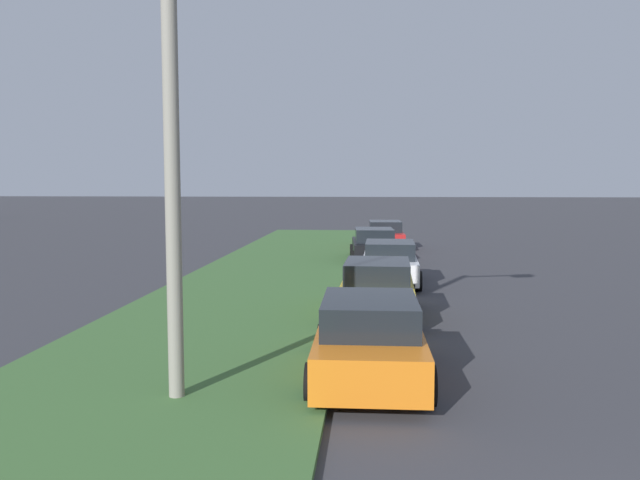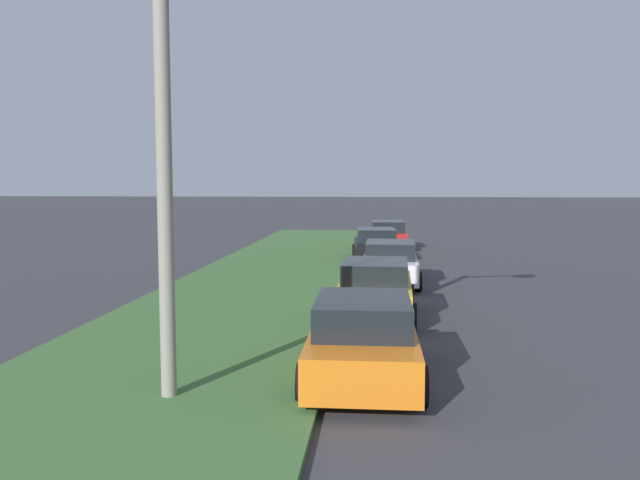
{
  "view_description": "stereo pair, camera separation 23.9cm",
  "coord_description": "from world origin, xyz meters",
  "px_view_note": "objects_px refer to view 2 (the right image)",
  "views": [
    {
      "loc": [
        -4.43,
        3.83,
        3.44
      ],
      "look_at": [
        15.98,
        5.5,
        1.59
      ],
      "focal_mm": 35.72,
      "sensor_mm": 36.0,
      "label": 1
    },
    {
      "loc": [
        -4.41,
        3.59,
        3.44
      ],
      "look_at": [
        15.98,
        5.5,
        1.59
      ],
      "focal_mm": 35.72,
      "sensor_mm": 36.0,
      "label": 2
    }
  ],
  "objects_px": {
    "parked_car_orange": "(363,339)",
    "parked_car_red": "(388,235)",
    "parked_car_yellow": "(375,290)",
    "parked_car_white": "(390,263)",
    "streetlight": "(187,120)",
    "parked_car_black": "(376,246)"
  },
  "relations": [
    {
      "from": "parked_car_black",
      "to": "streetlight",
      "type": "bearing_deg",
      "value": 168.3
    },
    {
      "from": "parked_car_orange",
      "to": "parked_car_white",
      "type": "xyz_separation_m",
      "value": [
        10.55,
        -0.64,
        0.0
      ]
    },
    {
      "from": "parked_car_orange",
      "to": "parked_car_red",
      "type": "relative_size",
      "value": 0.99
    },
    {
      "from": "parked_car_yellow",
      "to": "parked_car_white",
      "type": "xyz_separation_m",
      "value": [
        5.34,
        -0.46,
        0.0
      ]
    },
    {
      "from": "parked_car_white",
      "to": "parked_car_black",
      "type": "bearing_deg",
      "value": 5.95
    },
    {
      "from": "streetlight",
      "to": "parked_car_white",
      "type": "bearing_deg",
      "value": -15.37
    },
    {
      "from": "parked_car_red",
      "to": "parked_car_orange",
      "type": "bearing_deg",
      "value": 176.43
    },
    {
      "from": "parked_car_white",
      "to": "parked_car_red",
      "type": "xyz_separation_m",
      "value": [
        11.53,
        -0.07,
        0.0
      ]
    },
    {
      "from": "parked_car_orange",
      "to": "streetlight",
      "type": "relative_size",
      "value": 0.58
    },
    {
      "from": "parked_car_white",
      "to": "parked_car_black",
      "type": "relative_size",
      "value": 0.99
    },
    {
      "from": "parked_car_yellow",
      "to": "parked_car_black",
      "type": "height_order",
      "value": "same"
    },
    {
      "from": "parked_car_white",
      "to": "parked_car_red",
      "type": "bearing_deg",
      "value": 0.74
    },
    {
      "from": "parked_car_yellow",
      "to": "parked_car_red",
      "type": "height_order",
      "value": "same"
    },
    {
      "from": "parked_car_orange",
      "to": "streetlight",
      "type": "bearing_deg",
      "value": 117.23
    },
    {
      "from": "parked_car_black",
      "to": "streetlight",
      "type": "distance_m",
      "value": 18.6
    },
    {
      "from": "parked_car_orange",
      "to": "parked_car_yellow",
      "type": "distance_m",
      "value": 5.21
    },
    {
      "from": "parked_car_red",
      "to": "parked_car_white",
      "type": "bearing_deg",
      "value": 177.92
    },
    {
      "from": "parked_car_white",
      "to": "parked_car_red",
      "type": "relative_size",
      "value": 1.0
    },
    {
      "from": "parked_car_yellow",
      "to": "parked_car_black",
      "type": "xyz_separation_m",
      "value": [
        11.41,
        0.06,
        0.0
      ]
    },
    {
      "from": "parked_car_red",
      "to": "streetlight",
      "type": "bearing_deg",
      "value": 170.13
    },
    {
      "from": "parked_car_orange",
      "to": "parked_car_black",
      "type": "relative_size",
      "value": 0.98
    },
    {
      "from": "parked_car_white",
      "to": "parked_car_red",
      "type": "distance_m",
      "value": 11.53
    }
  ]
}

